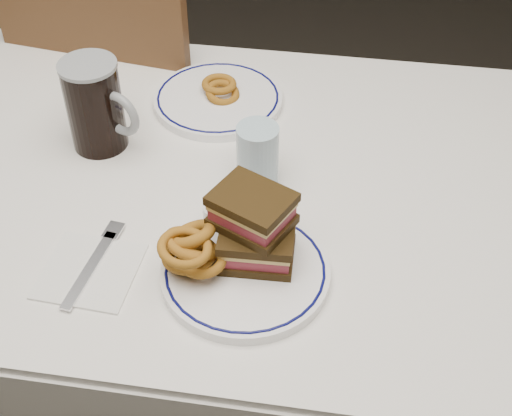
# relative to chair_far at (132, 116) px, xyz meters

# --- Properties ---
(floor) EXTENTS (6.00, 7.00, 0.00)m
(floor) POSITION_rel_chair_far_xyz_m (0.24, -0.48, -0.50)
(floor) COLOR black
(floor) RESTS_ON ground
(dining_table) EXTENTS (1.27, 0.87, 0.75)m
(dining_table) POSITION_rel_chair_far_xyz_m (0.24, -0.48, 0.14)
(dining_table) COLOR white
(dining_table) RESTS_ON floor
(chair_far) EXTENTS (0.48, 0.48, 0.93)m
(chair_far) POSITION_rel_chair_far_xyz_m (0.00, 0.00, 0.00)
(chair_far) COLOR #462916
(chair_far) RESTS_ON floor
(main_plate) EXTENTS (0.26, 0.26, 0.02)m
(main_plate) POSITION_rel_chair_far_xyz_m (0.41, -0.70, 0.26)
(main_plate) COLOR white
(main_plate) RESTS_ON dining_table
(reuben_sandwich) EXTENTS (0.14, 0.13, 0.11)m
(reuben_sandwich) POSITION_rel_chair_far_xyz_m (0.42, -0.66, 0.32)
(reuben_sandwich) COLOR black
(reuben_sandwich) RESTS_ON main_plate
(onion_rings_main) EXTENTS (0.10, 0.11, 0.10)m
(onion_rings_main) POSITION_rel_chair_far_xyz_m (0.33, -0.70, 0.30)
(onion_rings_main) COLOR brown
(onion_rings_main) RESTS_ON main_plate
(ketchup_ramekin) EXTENTS (0.06, 0.06, 0.03)m
(ketchup_ramekin) POSITION_rel_chair_far_xyz_m (0.35, -0.60, 0.28)
(ketchup_ramekin) COLOR white
(ketchup_ramekin) RESTS_ON main_plate
(beer_mug) EXTENTS (0.15, 0.10, 0.17)m
(beer_mug) POSITION_rel_chair_far_xyz_m (0.10, -0.42, 0.33)
(beer_mug) COLOR black
(beer_mug) RESTS_ON dining_table
(water_glass) EXTENTS (0.07, 0.07, 0.11)m
(water_glass) POSITION_rel_chair_far_xyz_m (0.39, -0.48, 0.30)
(water_glass) COLOR #A1BED0
(water_glass) RESTS_ON dining_table
(far_plate) EXTENTS (0.25, 0.25, 0.02)m
(far_plate) POSITION_rel_chair_far_xyz_m (0.28, -0.26, 0.26)
(far_plate) COLOR white
(far_plate) RESTS_ON dining_table
(onion_rings_far) EXTENTS (0.08, 0.08, 0.04)m
(onion_rings_far) POSITION_rel_chair_far_xyz_m (0.29, -0.25, 0.28)
(onion_rings_far) COLOR brown
(onion_rings_far) RESTS_ON far_plate
(napkin_fork) EXTENTS (0.15, 0.19, 0.01)m
(napkin_fork) POSITION_rel_chair_far_xyz_m (0.17, -0.72, 0.25)
(napkin_fork) COLOR white
(napkin_fork) RESTS_ON dining_table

